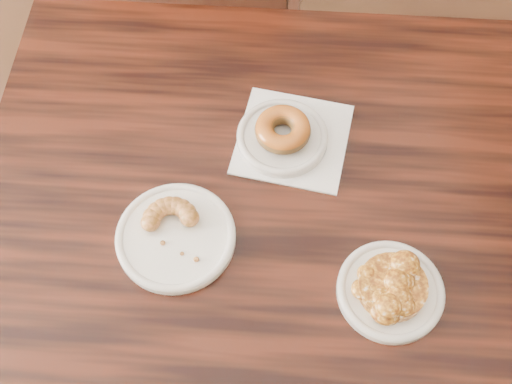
{
  "coord_description": "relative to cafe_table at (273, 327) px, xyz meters",
  "views": [
    {
      "loc": [
        0.21,
        -0.64,
        1.59
      ],
      "look_at": [
        0.27,
        -0.2,
        0.8
      ],
      "focal_mm": 45.0,
      "sensor_mm": 36.0,
      "label": 1
    }
  ],
  "objects": [
    {
      "name": "floor",
      "position": [
        -0.29,
        0.27,
        -0.38
      ],
      "size": [
        5.0,
        5.0,
        0.0
      ],
      "primitive_type": "plane",
      "color": "black",
      "rests_on": "ground"
    },
    {
      "name": "cafe_table",
      "position": [
        0.0,
        0.0,
        0.0
      ],
      "size": [
        1.11,
        1.11,
        0.75
      ],
      "primitive_type": "cube",
      "rotation": [
        0.0,
        0.0,
        -0.2
      ],
      "color": "black",
      "rests_on": "floor"
    },
    {
      "name": "chair_far",
      "position": [
        -0.03,
        0.78,
        0.08
      ],
      "size": [
        0.56,
        0.56,
        0.9
      ],
      "primitive_type": null,
      "rotation": [
        0.0,
        0.0,
        2.82
      ],
      "color": "black",
      "rests_on": "floor"
    },
    {
      "name": "napkin",
      "position": [
        0.05,
        0.18,
        0.38
      ],
      "size": [
        0.22,
        0.22,
        0.0
      ],
      "primitive_type": "cube",
      "rotation": [
        0.0,
        0.0,
        -0.37
      ],
      "color": "white",
      "rests_on": "cafe_table"
    },
    {
      "name": "plate_donut",
      "position": [
        0.03,
        0.18,
        0.39
      ],
      "size": [
        0.14,
        0.14,
        0.01
      ],
      "primitive_type": "cylinder",
      "color": "silver",
      "rests_on": "napkin"
    },
    {
      "name": "plate_cruller",
      "position": [
        -0.15,
        0.03,
        0.38
      ],
      "size": [
        0.17,
        0.17,
        0.01
      ],
      "primitive_type": "cylinder",
      "color": "white",
      "rests_on": "cafe_table"
    },
    {
      "name": "plate_fritter",
      "position": [
        0.14,
        -0.09,
        0.38
      ],
      "size": [
        0.15,
        0.15,
        0.01
      ],
      "primitive_type": "cylinder",
      "color": "silver",
      "rests_on": "cafe_table"
    },
    {
      "name": "glazed_donut",
      "position": [
        0.03,
        0.18,
        0.41
      ],
      "size": [
        0.09,
        0.09,
        0.03
      ],
      "primitive_type": "torus",
      "color": "#9A4516",
      "rests_on": "plate_donut"
    },
    {
      "name": "apple_fritter",
      "position": [
        0.14,
        -0.09,
        0.4
      ],
      "size": [
        0.13,
        0.13,
        0.03
      ],
      "primitive_type": null,
      "color": "#4D2108",
      "rests_on": "plate_fritter"
    },
    {
      "name": "cruller_fragment",
      "position": [
        -0.15,
        0.03,
        0.4
      ],
      "size": [
        0.1,
        0.1,
        0.03
      ],
      "primitive_type": null,
      "color": "brown",
      "rests_on": "plate_cruller"
    }
  ]
}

